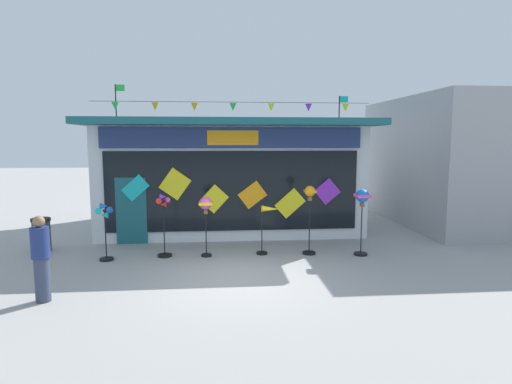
{
  "coord_description": "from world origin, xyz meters",
  "views": [
    {
      "loc": [
        -0.44,
        -9.14,
        3.1
      ],
      "look_at": [
        0.66,
        3.06,
        1.58
      ],
      "focal_mm": 29.43,
      "sensor_mm": 36.0,
      "label": 1
    }
  ],
  "objects_px": {
    "wind_spinner_center_right": "(267,222)",
    "trash_bin": "(42,234)",
    "wind_spinner_far_left": "(105,224)",
    "person_near_camera": "(41,258)",
    "wind_spinner_left": "(164,222)",
    "wind_spinner_right": "(310,204)",
    "kite_shop_building": "(231,174)",
    "wind_spinner_center_left": "(206,208)",
    "wind_spinner_far_right": "(362,204)"
  },
  "relations": [
    {
      "from": "wind_spinner_far_right",
      "to": "trash_bin",
      "type": "xyz_separation_m",
      "value": [
        -8.79,
        1.23,
        -0.94
      ]
    },
    {
      "from": "kite_shop_building",
      "to": "wind_spinner_far_left",
      "type": "distance_m",
      "value": 5.56
    },
    {
      "from": "wind_spinner_left",
      "to": "wind_spinner_right",
      "type": "bearing_deg",
      "value": -1.02
    },
    {
      "from": "kite_shop_building",
      "to": "wind_spinner_center_left",
      "type": "distance_m",
      "value": 4.27
    },
    {
      "from": "wind_spinner_far_left",
      "to": "wind_spinner_center_right",
      "type": "distance_m",
      "value": 4.24
    },
    {
      "from": "wind_spinner_center_right",
      "to": "wind_spinner_far_right",
      "type": "distance_m",
      "value": 2.59
    },
    {
      "from": "wind_spinner_center_right",
      "to": "wind_spinner_far_right",
      "type": "xyz_separation_m",
      "value": [
        2.51,
        -0.34,
        0.52
      ]
    },
    {
      "from": "wind_spinner_center_right",
      "to": "wind_spinner_right",
      "type": "distance_m",
      "value": 1.24
    },
    {
      "from": "wind_spinner_center_right",
      "to": "trash_bin",
      "type": "distance_m",
      "value": 6.35
    },
    {
      "from": "kite_shop_building",
      "to": "person_near_camera",
      "type": "relative_size",
      "value": 5.28
    },
    {
      "from": "wind_spinner_left",
      "to": "wind_spinner_far_right",
      "type": "bearing_deg",
      "value": -3.29
    },
    {
      "from": "wind_spinner_left",
      "to": "wind_spinner_right",
      "type": "distance_m",
      "value": 3.93
    },
    {
      "from": "wind_spinner_left",
      "to": "wind_spinner_center_right",
      "type": "distance_m",
      "value": 2.77
    },
    {
      "from": "wind_spinner_center_left",
      "to": "person_near_camera",
      "type": "height_order",
      "value": "person_near_camera"
    },
    {
      "from": "wind_spinner_far_left",
      "to": "wind_spinner_right",
      "type": "distance_m",
      "value": 5.39
    },
    {
      "from": "person_near_camera",
      "to": "trash_bin",
      "type": "height_order",
      "value": "person_near_camera"
    },
    {
      "from": "wind_spinner_center_left",
      "to": "trash_bin",
      "type": "distance_m",
      "value": 4.8
    },
    {
      "from": "wind_spinner_left",
      "to": "wind_spinner_center_left",
      "type": "relative_size",
      "value": 1.05
    },
    {
      "from": "wind_spinner_right",
      "to": "wind_spinner_far_right",
      "type": "relative_size",
      "value": 1.04
    },
    {
      "from": "wind_spinner_center_left",
      "to": "wind_spinner_right",
      "type": "height_order",
      "value": "wind_spinner_right"
    },
    {
      "from": "trash_bin",
      "to": "wind_spinner_far_right",
      "type": "bearing_deg",
      "value": -7.96
    },
    {
      "from": "kite_shop_building",
      "to": "wind_spinner_far_left",
      "type": "relative_size",
      "value": 5.85
    },
    {
      "from": "wind_spinner_far_left",
      "to": "wind_spinner_center_left",
      "type": "distance_m",
      "value": 2.6
    },
    {
      "from": "trash_bin",
      "to": "wind_spinner_center_right",
      "type": "bearing_deg",
      "value": -8.1
    },
    {
      "from": "wind_spinner_center_right",
      "to": "person_near_camera",
      "type": "xyz_separation_m",
      "value": [
        -4.71,
        -2.99,
        -0.04
      ]
    },
    {
      "from": "wind_spinner_center_left",
      "to": "wind_spinner_far_right",
      "type": "distance_m",
      "value": 4.18
    },
    {
      "from": "wind_spinner_right",
      "to": "person_near_camera",
      "type": "bearing_deg",
      "value": -153.73
    },
    {
      "from": "wind_spinner_center_right",
      "to": "wind_spinner_far_right",
      "type": "height_order",
      "value": "wind_spinner_far_right"
    },
    {
      "from": "kite_shop_building",
      "to": "wind_spinner_center_left",
      "type": "relative_size",
      "value": 5.5
    },
    {
      "from": "kite_shop_building",
      "to": "wind_spinner_right",
      "type": "bearing_deg",
      "value": -64.28
    },
    {
      "from": "wind_spinner_left",
      "to": "wind_spinner_far_right",
      "type": "distance_m",
      "value": 5.31
    },
    {
      "from": "wind_spinner_center_left",
      "to": "wind_spinner_far_right",
      "type": "bearing_deg",
      "value": -3.44
    },
    {
      "from": "kite_shop_building",
      "to": "person_near_camera",
      "type": "bearing_deg",
      "value": -118.56
    },
    {
      "from": "wind_spinner_right",
      "to": "wind_spinner_left",
      "type": "bearing_deg",
      "value": 178.98
    },
    {
      "from": "wind_spinner_far_left",
      "to": "person_near_camera",
      "type": "relative_size",
      "value": 0.9
    },
    {
      "from": "kite_shop_building",
      "to": "wind_spinner_center_left",
      "type": "height_order",
      "value": "kite_shop_building"
    },
    {
      "from": "wind_spinner_left",
      "to": "wind_spinner_right",
      "type": "height_order",
      "value": "wind_spinner_right"
    },
    {
      "from": "wind_spinner_far_left",
      "to": "trash_bin",
      "type": "distance_m",
      "value": 2.4
    },
    {
      "from": "wind_spinner_far_right",
      "to": "wind_spinner_center_right",
      "type": "bearing_deg",
      "value": 172.39
    },
    {
      "from": "wind_spinner_left",
      "to": "wind_spinner_far_right",
      "type": "height_order",
      "value": "wind_spinner_far_right"
    },
    {
      "from": "kite_shop_building",
      "to": "wind_spinner_far_right",
      "type": "relative_size",
      "value": 4.92
    },
    {
      "from": "wind_spinner_far_left",
      "to": "person_near_camera",
      "type": "xyz_separation_m",
      "value": [
        -0.48,
        -2.73,
        -0.1
      ]
    },
    {
      "from": "kite_shop_building",
      "to": "wind_spinner_center_right",
      "type": "distance_m",
      "value": 4.28
    },
    {
      "from": "wind_spinner_center_right",
      "to": "trash_bin",
      "type": "xyz_separation_m",
      "value": [
        -6.28,
        0.89,
        -0.42
      ]
    },
    {
      "from": "wind_spinner_center_left",
      "to": "trash_bin",
      "type": "bearing_deg",
      "value": 168.04
    },
    {
      "from": "wind_spinner_center_left",
      "to": "trash_bin",
      "type": "height_order",
      "value": "wind_spinner_center_left"
    },
    {
      "from": "wind_spinner_far_left",
      "to": "wind_spinner_far_right",
      "type": "relative_size",
      "value": 0.84
    },
    {
      "from": "wind_spinner_center_right",
      "to": "person_near_camera",
      "type": "relative_size",
      "value": 0.79
    },
    {
      "from": "wind_spinner_far_left",
      "to": "wind_spinner_left",
      "type": "relative_size",
      "value": 0.89
    },
    {
      "from": "wind_spinner_center_right",
      "to": "wind_spinner_far_right",
      "type": "relative_size",
      "value": 0.74
    }
  ]
}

